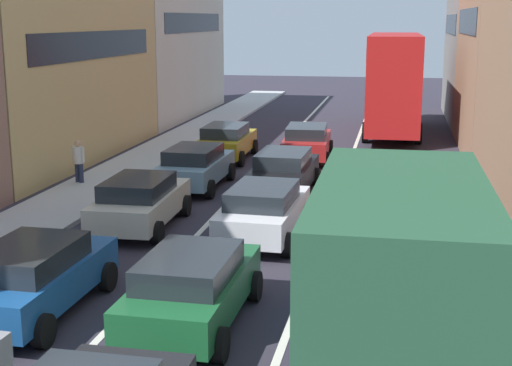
# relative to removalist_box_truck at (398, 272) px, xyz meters

# --- Properties ---
(sidewalk_left) EXTENTS (2.60, 64.00, 0.14)m
(sidewalk_left) POSITION_rel_removalist_box_truck_xyz_m (-10.40, 15.43, -1.90)
(sidewalk_left) COLOR #B8B8B8
(sidewalk_left) RESTS_ON ground
(lane_stripe_left) EXTENTS (0.16, 60.00, 0.01)m
(lane_stripe_left) POSITION_rel_removalist_box_truck_xyz_m (-5.40, 15.43, -1.97)
(lane_stripe_left) COLOR silver
(lane_stripe_left) RESTS_ON ground
(lane_stripe_right) EXTENTS (0.16, 60.00, 0.01)m
(lane_stripe_right) POSITION_rel_removalist_box_truck_xyz_m (-2.00, 15.43, -1.97)
(lane_stripe_right) COLOR silver
(lane_stripe_right) RESTS_ON ground
(building_row_left) EXTENTS (7.20, 43.90, 12.79)m
(building_row_left) POSITION_rel_removalist_box_truck_xyz_m (-15.70, 16.37, 3.52)
(building_row_left) COLOR #936B5B
(building_row_left) RESTS_ON ground
(removalist_box_truck) EXTENTS (2.74, 7.72, 3.58)m
(removalist_box_truck) POSITION_rel_removalist_box_truck_xyz_m (0.00, 0.00, 0.00)
(removalist_box_truck) COLOR navy
(removalist_box_truck) RESTS_ON ground
(sedan_centre_lane_second) EXTENTS (2.11, 4.32, 1.49)m
(sedan_centre_lane_second) POSITION_rel_removalist_box_truck_xyz_m (-3.85, 1.77, -1.18)
(sedan_centre_lane_second) COLOR #19592D
(sedan_centre_lane_second) RESTS_ON ground
(wagon_left_lane_second) EXTENTS (2.11, 4.32, 1.49)m
(wagon_left_lane_second) POSITION_rel_removalist_box_truck_xyz_m (-7.13, 1.73, -1.18)
(wagon_left_lane_second) COLOR #194C8C
(wagon_left_lane_second) RESTS_ON ground
(hatchback_centre_lane_third) EXTENTS (2.20, 4.37, 1.49)m
(hatchback_centre_lane_third) POSITION_rel_removalist_box_truck_xyz_m (-3.54, 7.70, -1.18)
(hatchback_centre_lane_third) COLOR silver
(hatchback_centre_lane_third) RESTS_ON ground
(sedan_left_lane_third) EXTENTS (2.16, 4.35, 1.49)m
(sedan_left_lane_third) POSITION_rel_removalist_box_truck_xyz_m (-7.15, 8.03, -1.18)
(sedan_left_lane_third) COLOR beige
(sedan_left_lane_third) RESTS_ON ground
(coupe_centre_lane_fourth) EXTENTS (2.15, 4.34, 1.49)m
(coupe_centre_lane_fourth) POSITION_rel_removalist_box_truck_xyz_m (-3.82, 12.99, -1.18)
(coupe_centre_lane_fourth) COLOR black
(coupe_centre_lane_fourth) RESTS_ON ground
(sedan_left_lane_fourth) EXTENTS (2.10, 4.32, 1.49)m
(sedan_left_lane_fourth) POSITION_rel_removalist_box_truck_xyz_m (-7.00, 13.24, -1.18)
(sedan_left_lane_fourth) COLOR #759EB7
(sedan_left_lane_fourth) RESTS_ON ground
(sedan_centre_lane_fifth) EXTENTS (2.23, 4.38, 1.49)m
(sedan_centre_lane_fifth) POSITION_rel_removalist_box_truck_xyz_m (-3.81, 19.16, -1.18)
(sedan_centre_lane_fifth) COLOR #A51E1E
(sedan_centre_lane_fifth) RESTS_ON ground
(sedan_left_lane_fifth) EXTENTS (2.08, 4.31, 1.49)m
(sedan_left_lane_fifth) POSITION_rel_removalist_box_truck_xyz_m (-7.17, 18.70, -1.18)
(sedan_left_lane_fifth) COLOR #B29319
(sedan_left_lane_fifth) RESTS_ON ground
(sedan_right_lane_behind_truck) EXTENTS (2.14, 4.34, 1.49)m
(sedan_right_lane_behind_truck) POSITION_rel_removalist_box_truck_xyz_m (-0.24, 6.74, -1.18)
(sedan_right_lane_behind_truck) COLOR gray
(sedan_right_lane_behind_truck) RESTS_ON ground
(bus_mid_queue_primary) EXTENTS (2.87, 10.52, 5.06)m
(bus_mid_queue_primary) POSITION_rel_removalist_box_truck_xyz_m (-0.38, 27.37, 0.86)
(bus_mid_queue_primary) COLOR #B21919
(bus_mid_queue_primary) RESTS_ON ground
(pedestrian_near_kerb) EXTENTS (0.52, 0.34, 1.66)m
(pedestrian_near_kerb) POSITION_rel_removalist_box_truck_xyz_m (-11.13, 12.77, -1.03)
(pedestrian_near_kerb) COLOR #262D47
(pedestrian_near_kerb) RESTS_ON ground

